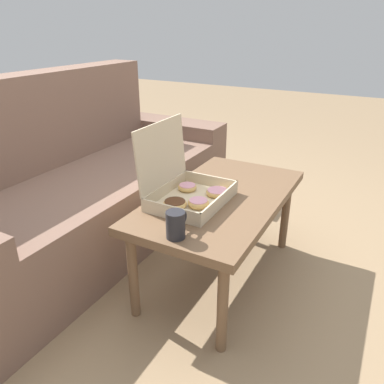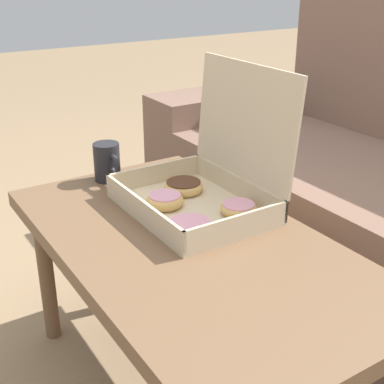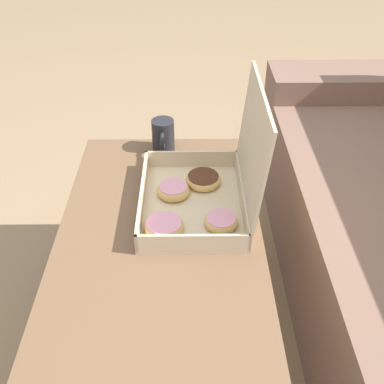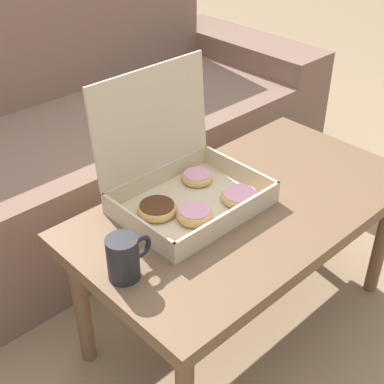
{
  "view_description": "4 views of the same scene",
  "coord_description": "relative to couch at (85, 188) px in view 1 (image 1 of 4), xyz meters",
  "views": [
    {
      "loc": [
        -1.49,
        -0.73,
        1.22
      ],
      "look_at": [
        -0.13,
        0.01,
        0.52
      ],
      "focal_mm": 35.0,
      "sensor_mm": 36.0,
      "label": 1
    },
    {
      "loc": [
        0.9,
        -0.65,
        1.05
      ],
      "look_at": [
        -0.13,
        0.01,
        0.52
      ],
      "focal_mm": 50.0,
      "sensor_mm": 36.0,
      "label": 2
    },
    {
      "loc": [
        0.86,
        0.0,
        1.29
      ],
      "look_at": [
        -0.13,
        0.01,
        0.52
      ],
      "focal_mm": 42.0,
      "sensor_mm": 36.0,
      "label": 3
    },
    {
      "loc": [
        -0.95,
        -0.86,
        1.31
      ],
      "look_at": [
        -0.13,
        0.01,
        0.52
      ],
      "focal_mm": 50.0,
      "sensor_mm": 36.0,
      "label": 4
    }
  ],
  "objects": [
    {
      "name": "coffee_mug",
      "position": [
        -0.43,
        -0.89,
        0.2
      ],
      "size": [
        0.12,
        0.07,
        0.11
      ],
      "color": "#232328",
      "rests_on": "coffee_table"
    },
    {
      "name": "ground_plane",
      "position": [
        0.0,
        -0.81,
        -0.32
      ],
      "size": [
        12.0,
        12.0,
        0.0
      ],
      "primitive_type": "plane",
      "color": "#937756"
    },
    {
      "name": "pastry_box",
      "position": [
        -0.13,
        -0.77,
        0.21
      ],
      "size": [
        0.39,
        0.32,
        0.35
      ],
      "color": "beige",
      "rests_on": "coffee_table"
    },
    {
      "name": "couch",
      "position": [
        0.0,
        0.0,
        0.0
      ],
      "size": [
        2.08,
        0.81,
        0.97
      ],
      "color": "#7A5B4C",
      "rests_on": "ground_plane"
    },
    {
      "name": "coffee_table",
      "position": [
        0.0,
        -0.89,
        0.1
      ],
      "size": [
        1.0,
        0.55,
        0.47
      ],
      "color": "brown",
      "rests_on": "ground_plane"
    }
  ]
}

